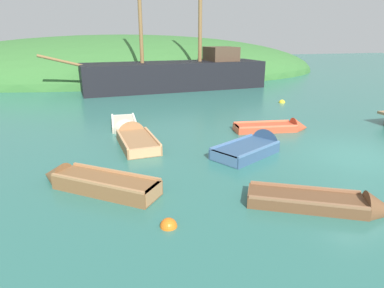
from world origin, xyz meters
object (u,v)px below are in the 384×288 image
rowboat_portside (125,127)px  rowboat_outer_left (92,184)px  sailing_ship (177,79)px  buoy_yellow (282,103)px  buoy_orange (169,226)px  rowboat_far (254,149)px  rowboat_near_dock (276,128)px  rowboat_center (135,140)px  rowboat_outer_right (328,205)px

rowboat_portside → rowboat_outer_left: (-1.42, -6.04, 0.05)m
sailing_ship → buoy_yellow: size_ratio=42.20×
buoy_yellow → buoy_orange: size_ratio=1.03×
sailing_ship → buoy_yellow: (5.10, -7.46, -0.81)m
sailing_ship → rowboat_far: bearing=82.1°
rowboat_near_dock → buoy_yellow: rowboat_near_dock is taller
rowboat_near_dock → rowboat_center: (-6.35, -0.10, 0.04)m
rowboat_center → rowboat_outer_left: bearing=152.5°
rowboat_outer_right → rowboat_near_dock: (2.37, 6.69, 0.00)m
rowboat_outer_left → rowboat_center: 4.16m
buoy_orange → rowboat_far: bearing=44.7°
rowboat_outer_right → buoy_orange: (-3.98, 0.27, -0.09)m
sailing_ship → buoy_yellow: sailing_ship is taller
rowboat_outer_left → rowboat_center: size_ratio=1.05×
rowboat_far → buoy_yellow: size_ratio=8.17×
rowboat_outer_right → buoy_yellow: 13.74m
rowboat_near_dock → buoy_yellow: bearing=65.1°
rowboat_portside → rowboat_near_dock: size_ratio=0.87×
rowboat_outer_left → buoy_orange: (1.64, -2.49, -0.15)m
rowboat_portside → rowboat_outer_right: rowboat_portside is taller
rowboat_far → rowboat_outer_right: size_ratio=0.94×
rowboat_far → rowboat_near_dock: (2.28, 2.39, -0.04)m
rowboat_outer_right → rowboat_far: bearing=117.3°
rowboat_outer_left → rowboat_outer_right: size_ratio=0.98×
rowboat_outer_right → rowboat_near_dock: rowboat_near_dock is taller
rowboat_portside → rowboat_outer_left: bearing=-11.1°
rowboat_far → rowboat_center: (-4.07, 2.29, -0.00)m
sailing_ship → buoy_yellow: 9.07m
rowboat_near_dock → buoy_yellow: size_ratio=8.59×
rowboat_portside → buoy_yellow: size_ratio=7.50×
buoy_yellow → sailing_ship: bearing=124.4°
rowboat_near_dock → buoy_orange: rowboat_near_dock is taller
rowboat_outer_left → rowboat_outer_right: 6.26m
rowboat_far → rowboat_near_dock: rowboat_far is taller
buoy_orange → buoy_yellow: bearing=50.4°
rowboat_portside → buoy_yellow: rowboat_portside is taller
rowboat_outer_right → rowboat_near_dock: 7.10m
rowboat_far → buoy_yellow: (5.91, 8.06, -0.13)m
rowboat_portside → buoy_orange: 8.53m
rowboat_near_dock → rowboat_outer_right: bearing=-101.8°
sailing_ship → rowboat_far: sailing_ship is taller
rowboat_near_dock → rowboat_portside: bearing=169.9°
rowboat_outer_left → buoy_orange: bearing=162.4°
rowboat_outer_left → rowboat_near_dock: rowboat_outer_left is taller
rowboat_outer_left → buoy_yellow: (11.62, 9.59, -0.15)m
rowboat_far → rowboat_outer_right: (-0.10, -4.30, -0.04)m
sailing_ship → rowboat_portside: sailing_ship is taller
rowboat_far → buoy_orange: size_ratio=8.38×
rowboat_portside → rowboat_far: size_ratio=0.92×
rowboat_far → buoy_orange: bearing=-163.8°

